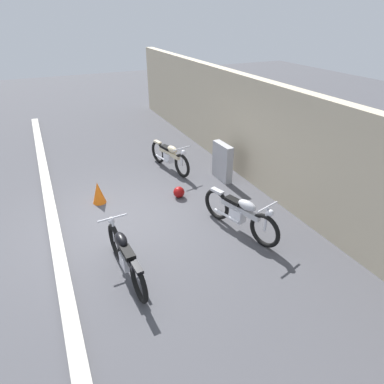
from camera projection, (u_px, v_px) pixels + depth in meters
name	position (u px, v px, depth m)	size (l,w,h in m)	color
ground_plane	(119.00, 223.00, 7.42)	(40.00, 40.00, 0.00)	#47474C
building_wall	(269.00, 140.00, 8.21)	(18.00, 0.30, 2.70)	beige
curb_strip	(56.00, 236.00, 6.90)	(18.00, 0.24, 0.12)	#B7B2A8
stone_marker	(222.00, 162.00, 9.11)	(0.75, 0.20, 1.03)	#9E9EA3
helmet	(179.00, 192.00, 8.37)	(0.28, 0.28, 0.28)	maroon
traffic_cone	(98.00, 193.00, 8.07)	(0.32, 0.32, 0.55)	orange
motorcycle_silver	(240.00, 214.00, 6.94)	(2.00, 0.79, 0.92)	black
motorcycle_cream	(170.00, 156.00, 9.70)	(1.92, 0.65, 0.87)	black
motorcycle_black	(125.00, 256.00, 5.79)	(1.93, 0.54, 0.87)	black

